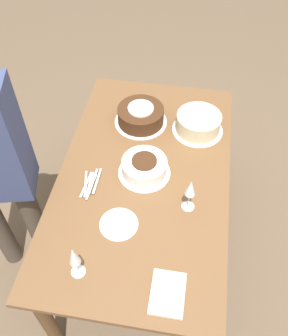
% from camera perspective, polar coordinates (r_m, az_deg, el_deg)
% --- Properties ---
extents(ground_plane, '(12.00, 12.00, 0.00)m').
position_cam_1_polar(ground_plane, '(2.61, 0.00, -11.29)').
color(ground_plane, brown).
extents(dining_table, '(1.56, 0.90, 0.74)m').
position_cam_1_polar(dining_table, '(2.08, 0.00, -2.79)').
color(dining_table, brown).
rests_on(dining_table, ground_plane).
extents(cake_center_white, '(0.28, 0.28, 0.10)m').
position_cam_1_polar(cake_center_white, '(1.96, -0.09, 0.15)').
color(cake_center_white, white).
rests_on(cake_center_white, dining_table).
extents(cake_front_chocolate, '(0.31, 0.31, 0.11)m').
position_cam_1_polar(cake_front_chocolate, '(2.24, -0.50, 7.99)').
color(cake_front_chocolate, white).
rests_on(cake_front_chocolate, dining_table).
extents(cake_back_decorated, '(0.30, 0.30, 0.11)m').
position_cam_1_polar(cake_back_decorated, '(2.21, 8.28, 6.77)').
color(cake_back_decorated, white).
rests_on(cake_back_decorated, dining_table).
extents(wine_glass_near, '(0.06, 0.06, 0.20)m').
position_cam_1_polar(wine_glass_near, '(1.77, 7.10, -3.29)').
color(wine_glass_near, silver).
rests_on(wine_glass_near, dining_table).
extents(wine_glass_far, '(0.06, 0.06, 0.21)m').
position_cam_1_polar(wine_glass_far, '(1.60, -10.63, -13.19)').
color(wine_glass_far, silver).
rests_on(wine_glass_far, dining_table).
extents(dessert_plate_right, '(0.19, 0.19, 0.01)m').
position_cam_1_polar(dessert_plate_right, '(1.81, -3.86, -8.54)').
color(dessert_plate_right, silver).
rests_on(dessert_plate_right, dining_table).
extents(fork_pile, '(0.21, 0.08, 0.02)m').
position_cam_1_polar(fork_pile, '(1.96, -8.15, -2.36)').
color(fork_pile, silver).
rests_on(fork_pile, dining_table).
extents(napkin_stack, '(0.20, 0.14, 0.02)m').
position_cam_1_polar(napkin_stack, '(1.65, 3.62, -18.53)').
color(napkin_stack, silver).
rests_on(napkin_stack, dining_table).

